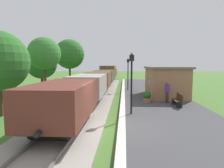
{
  "coord_description": "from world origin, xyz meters",
  "views": [
    {
      "loc": [
        0.5,
        -9.23,
        3.27
      ],
      "look_at": [
        -0.41,
        5.41,
        1.78
      ],
      "focal_mm": 31.58,
      "sensor_mm": 36.0,
      "label": 1
    }
  ],
  "objects": [
    {
      "name": "tree_field_left",
      "position": [
        -9.21,
        13.44,
        3.36
      ],
      "size": [
        3.62,
        3.62,
        5.18
      ],
      "color": "#4C3823",
      "rests_on": "ground"
    },
    {
      "name": "lamp_post_near",
      "position": [
        0.94,
        2.58,
        2.8
      ],
      "size": [
        0.28,
        0.28,
        3.7
      ],
      "color": "black",
      "rests_on": "platform_slab"
    },
    {
      "name": "station_hut",
      "position": [
        4.4,
        9.61,
        1.65
      ],
      "size": [
        3.5,
        5.8,
        2.78
      ],
      "color": "#9E6B4C",
      "rests_on": "platform_slab"
    },
    {
      "name": "rail_far",
      "position": [
        -3.12,
        0.0,
        0.19
      ],
      "size": [
        0.07,
        60.0,
        0.14
      ],
      "primitive_type": "cube",
      "color": "slate",
      "rests_on": "track_ballast"
    },
    {
      "name": "tree_field_distant",
      "position": [
        -7.36,
        18.86,
        4.69
      ],
      "size": [
        4.23,
        4.23,
        6.82
      ],
      "color": "#4C3823",
      "rests_on": "ground"
    },
    {
      "name": "platform_edge_stripe",
      "position": [
        0.4,
        0.0,
        0.25
      ],
      "size": [
        0.36,
        60.0,
        0.01
      ],
      "primitive_type": "cube",
      "color": "silver",
      "rests_on": "platform_slab"
    },
    {
      "name": "person_waiting",
      "position": [
        3.84,
        6.13,
        1.18
      ],
      "size": [
        0.38,
        0.45,
        1.71
      ],
      "rotation": [
        0.0,
        0.0,
        3.58
      ],
      "color": "#38332D",
      "rests_on": "platform_slab"
    },
    {
      "name": "lamp_post_far",
      "position": [
        0.94,
        13.6,
        2.8
      ],
      "size": [
        0.28,
        0.28,
        3.7
      ],
      "color": "black",
      "rests_on": "platform_slab"
    },
    {
      "name": "bench_near_hut",
      "position": [
        4.35,
        4.95,
        0.72
      ],
      "size": [
        0.42,
        1.5,
        0.91
      ],
      "color": "#422819",
      "rests_on": "platform_slab"
    },
    {
      "name": "rail_near",
      "position": [
        -1.68,
        0.0,
        0.19
      ],
      "size": [
        0.07,
        60.0,
        0.14
      ],
      "primitive_type": "cube",
      "color": "slate",
      "rests_on": "track_ballast"
    },
    {
      "name": "tree_trackside_far",
      "position": [
        -6.6,
        8.02,
        4.18
      ],
      "size": [
        2.9,
        2.9,
        5.65
      ],
      "color": "#4C3823",
      "rests_on": "ground"
    },
    {
      "name": "ground_plane",
      "position": [
        0.0,
        0.0,
        0.0
      ],
      "size": [
        160.0,
        160.0,
        0.0
      ],
      "primitive_type": "plane",
      "color": "#47702D"
    },
    {
      "name": "freight_train",
      "position": [
        -2.4,
        16.92,
        1.45
      ],
      "size": [
        2.5,
        39.2,
        2.72
      ],
      "color": "brown",
      "rests_on": "rail_near"
    },
    {
      "name": "platform_slab",
      "position": [
        3.2,
        0.0,
        0.12
      ],
      "size": [
        6.0,
        60.0,
        0.25
      ],
      "primitive_type": "cube",
      "color": "#424244",
      "rests_on": "ground"
    },
    {
      "name": "track_ballast",
      "position": [
        -2.4,
        0.0,
        0.06
      ],
      "size": [
        3.8,
        60.0,
        0.12
      ],
      "primitive_type": "cube",
      "color": "#9E9389",
      "rests_on": "ground"
    },
    {
      "name": "potted_planter",
      "position": [
        2.32,
        6.29,
        0.72
      ],
      "size": [
        0.64,
        0.64,
        0.92
      ],
      "color": "#9E6642",
      "rests_on": "platform_slab"
    }
  ]
}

